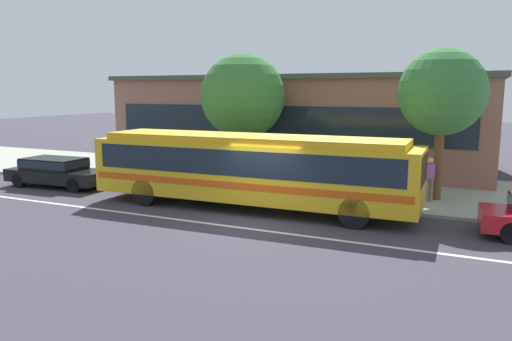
{
  "coord_description": "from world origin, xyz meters",
  "views": [
    {
      "loc": [
        6.48,
        -14.19,
        4.28
      ],
      "look_at": [
        -1.15,
        2.33,
        1.3
      ],
      "focal_mm": 34.48,
      "sensor_mm": 36.0,
      "label": 1
    }
  ],
  "objects_px": {
    "pedestrian_waiting_near_sign": "(430,176)",
    "sedan_behind_bus": "(57,171)",
    "transit_bus": "(250,166)",
    "bus_stop_sign": "(395,164)",
    "street_tree_mid_block": "(442,93)",
    "street_tree_near_stop": "(243,96)"
  },
  "relations": [
    {
      "from": "transit_bus",
      "to": "street_tree_near_stop",
      "type": "relative_size",
      "value": 2.06
    },
    {
      "from": "bus_stop_sign",
      "to": "street_tree_near_stop",
      "type": "xyz_separation_m",
      "value": [
        -7.37,
        2.64,
        2.33
      ]
    },
    {
      "from": "sedan_behind_bus",
      "to": "street_tree_near_stop",
      "type": "distance_m",
      "value": 9.02
    },
    {
      "from": "transit_bus",
      "to": "bus_stop_sign",
      "type": "xyz_separation_m",
      "value": [
        4.76,
        2.08,
        0.1
      ]
    },
    {
      "from": "pedestrian_waiting_near_sign",
      "to": "sedan_behind_bus",
      "type": "bearing_deg",
      "value": -167.96
    },
    {
      "from": "transit_bus",
      "to": "pedestrian_waiting_near_sign",
      "type": "relative_size",
      "value": 7.16
    },
    {
      "from": "transit_bus",
      "to": "sedan_behind_bus",
      "type": "height_order",
      "value": "transit_bus"
    },
    {
      "from": "sedan_behind_bus",
      "to": "street_tree_mid_block",
      "type": "distance_m",
      "value": 16.55
    },
    {
      "from": "sedan_behind_bus",
      "to": "street_tree_mid_block",
      "type": "relative_size",
      "value": 0.84
    },
    {
      "from": "pedestrian_waiting_near_sign",
      "to": "bus_stop_sign",
      "type": "height_order",
      "value": "bus_stop_sign"
    },
    {
      "from": "bus_stop_sign",
      "to": "street_tree_near_stop",
      "type": "distance_m",
      "value": 8.17
    },
    {
      "from": "sedan_behind_bus",
      "to": "street_tree_near_stop",
      "type": "xyz_separation_m",
      "value": [
        7.05,
        4.58,
        3.27
      ]
    },
    {
      "from": "bus_stop_sign",
      "to": "transit_bus",
      "type": "bearing_deg",
      "value": -156.4
    },
    {
      "from": "transit_bus",
      "to": "pedestrian_waiting_near_sign",
      "type": "height_order",
      "value": "transit_bus"
    },
    {
      "from": "street_tree_near_stop",
      "to": "bus_stop_sign",
      "type": "bearing_deg",
      "value": -19.67
    },
    {
      "from": "street_tree_near_stop",
      "to": "street_tree_mid_block",
      "type": "distance_m",
      "value": 8.72
    },
    {
      "from": "pedestrian_waiting_near_sign",
      "to": "bus_stop_sign",
      "type": "distance_m",
      "value": 1.83
    },
    {
      "from": "pedestrian_waiting_near_sign",
      "to": "bus_stop_sign",
      "type": "bearing_deg",
      "value": -128.76
    },
    {
      "from": "pedestrian_waiting_near_sign",
      "to": "street_tree_near_stop",
      "type": "distance_m",
      "value": 9.03
    },
    {
      "from": "sedan_behind_bus",
      "to": "pedestrian_waiting_near_sign",
      "type": "height_order",
      "value": "pedestrian_waiting_near_sign"
    },
    {
      "from": "sedan_behind_bus",
      "to": "street_tree_mid_block",
      "type": "height_order",
      "value": "street_tree_mid_block"
    },
    {
      "from": "pedestrian_waiting_near_sign",
      "to": "transit_bus",
      "type": "bearing_deg",
      "value": -149.55
    }
  ]
}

